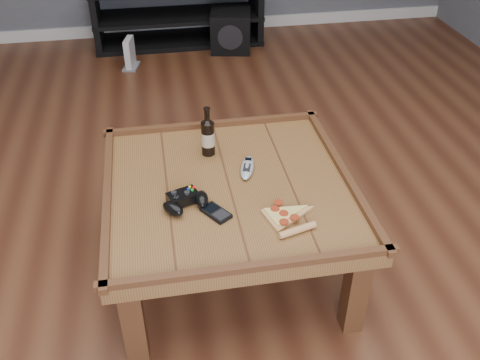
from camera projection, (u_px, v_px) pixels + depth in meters
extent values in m
plane|color=#432113|center=(230.00, 265.00, 2.44)|extent=(6.00, 6.00, 0.00)
cube|color=silver|center=(177.00, 27.00, 4.79)|extent=(5.00, 0.02, 0.10)
cube|color=brown|center=(229.00, 191.00, 2.19)|extent=(1.00, 1.00, 0.06)
cube|color=#452212|center=(133.00, 322.00, 1.93)|extent=(0.08, 0.08, 0.39)
cube|color=#452212|center=(355.00, 291.00, 2.05)|extent=(0.08, 0.08, 0.39)
cube|color=#452212|center=(131.00, 186.00, 2.60)|extent=(0.08, 0.08, 0.39)
cube|color=#452212|center=(298.00, 169.00, 2.72)|extent=(0.08, 0.08, 0.39)
cube|color=#452212|center=(213.00, 124.00, 2.55)|extent=(1.03, 0.03, 0.03)
cube|color=#452212|center=(252.00, 267.00, 1.78)|extent=(1.03, 0.03, 0.03)
cube|color=#452212|center=(343.00, 171.00, 2.23)|extent=(0.03, 1.03, 0.03)
cube|color=#452212|center=(107.00, 195.00, 2.10)|extent=(0.03, 1.03, 0.03)
cube|color=black|center=(178.00, 16.00, 4.50)|extent=(1.40, 0.45, 0.03)
cube|color=black|center=(180.00, 40.00, 4.62)|extent=(1.40, 0.45, 0.04)
cube|color=black|center=(96.00, 18.00, 4.39)|extent=(0.05, 0.44, 0.50)
cube|color=black|center=(256.00, 9.00, 4.58)|extent=(0.05, 0.44, 0.50)
cylinder|color=black|center=(208.00, 139.00, 2.32)|extent=(0.06, 0.06, 0.16)
cone|color=black|center=(207.00, 120.00, 2.27)|extent=(0.06, 0.06, 0.03)
cylinder|color=black|center=(207.00, 114.00, 2.25)|extent=(0.02, 0.02, 0.05)
cylinder|color=black|center=(207.00, 109.00, 2.23)|extent=(0.03, 0.03, 0.01)
cylinder|color=tan|center=(208.00, 139.00, 2.32)|extent=(0.06, 0.06, 0.06)
cube|color=black|center=(183.00, 197.00, 2.06)|extent=(0.13, 0.11, 0.04)
ellipsoid|color=black|center=(173.00, 209.00, 2.01)|extent=(0.10, 0.11, 0.05)
ellipsoid|color=black|center=(202.00, 199.00, 2.06)|extent=(0.06, 0.10, 0.05)
cylinder|color=black|center=(174.00, 193.00, 2.05)|extent=(0.02, 0.02, 0.01)
cylinder|color=black|center=(187.00, 193.00, 2.05)|extent=(0.02, 0.02, 0.01)
cylinder|color=yellow|center=(190.00, 187.00, 2.08)|extent=(0.01, 0.01, 0.01)
cylinder|color=red|center=(194.00, 188.00, 2.08)|extent=(0.01, 0.01, 0.01)
cylinder|color=#0C33CC|center=(188.00, 189.00, 2.07)|extent=(0.01, 0.01, 0.01)
cylinder|color=#0C9919|center=(192.00, 190.00, 2.06)|extent=(0.01, 0.01, 0.01)
cylinder|color=#DEA860|center=(297.00, 230.00, 1.93)|extent=(0.15, 0.07, 0.03)
cylinder|color=#AC3116|center=(284.00, 222.00, 1.96)|extent=(0.04, 0.04, 0.00)
cylinder|color=#AC3116|center=(295.00, 217.00, 1.98)|extent=(0.04, 0.04, 0.00)
cylinder|color=#AC3116|center=(284.00, 213.00, 2.00)|extent=(0.04, 0.04, 0.00)
cylinder|color=#AC3116|center=(275.00, 209.00, 2.02)|extent=(0.04, 0.04, 0.00)
cylinder|color=#AC3116|center=(278.00, 202.00, 2.05)|extent=(0.04, 0.04, 0.00)
cube|color=black|center=(216.00, 213.00, 2.02)|extent=(0.12, 0.13, 0.01)
cube|color=black|center=(211.00, 208.00, 2.03)|extent=(0.07, 0.07, 0.00)
cube|color=black|center=(221.00, 215.00, 2.00)|extent=(0.07, 0.07, 0.00)
ellipsoid|color=#A0A5AD|center=(247.00, 168.00, 2.25)|extent=(0.10, 0.18, 0.03)
cube|color=black|center=(248.00, 159.00, 2.29)|extent=(0.03, 0.03, 0.00)
cube|color=black|center=(247.00, 167.00, 2.23)|extent=(0.04, 0.06, 0.00)
cube|color=black|center=(231.00, 30.00, 4.41)|extent=(0.38, 0.38, 0.32)
cylinder|color=black|center=(230.00, 38.00, 4.28)|extent=(0.20, 0.05, 0.20)
cube|color=gray|center=(131.00, 66.00, 4.20)|extent=(0.14, 0.21, 0.02)
cube|color=silver|center=(130.00, 52.00, 4.13)|extent=(0.08, 0.17, 0.22)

